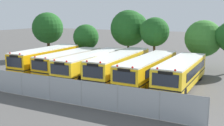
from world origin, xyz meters
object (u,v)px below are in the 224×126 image
at_px(school_bus_0, 47,58).
at_px(school_bus_2, 93,63).
at_px(tree_1, 86,38).
at_px(school_bus_5, 182,72).
at_px(traffic_cone, 62,95).
at_px(school_bus_4, 148,69).
at_px(school_bus_1, 70,61).
at_px(tree_4, 204,38).
at_px(tree_2, 130,28).
at_px(school_bus_3, 120,65).
at_px(tree_3, 153,31).
at_px(tree_0, 48,28).

relative_size(school_bus_0, school_bus_2, 0.89).
bearing_deg(tree_1, school_bus_5, -26.54).
bearing_deg(traffic_cone, school_bus_4, 61.63).
relative_size(school_bus_1, tree_4, 1.69).
bearing_deg(tree_2, tree_1, -162.73).
xyz_separation_m(school_bus_2, school_bus_4, (6.51, -0.20, 0.03)).
height_order(tree_1, tree_4, tree_4).
xyz_separation_m(school_bus_3, traffic_cone, (-1.19, -8.38, -1.12)).
distance_m(school_bus_3, tree_1, 11.49).
height_order(school_bus_0, school_bus_3, school_bus_0).
relative_size(school_bus_0, tree_1, 1.96).
relative_size(tree_4, traffic_cone, 8.74).
xyz_separation_m(tree_1, traffic_cone, (7.54, -15.60, -3.06)).
height_order(school_bus_4, tree_1, tree_1).
bearing_deg(school_bus_0, tree_3, -144.48).
height_order(school_bus_1, school_bus_3, school_bus_3).
bearing_deg(traffic_cone, school_bus_3, 81.93).
xyz_separation_m(school_bus_2, school_bus_3, (3.32, 0.06, 0.09)).
height_order(school_bus_0, traffic_cone, school_bus_0).
xyz_separation_m(school_bus_0, tree_0, (-5.70, 7.19, 3.13)).
relative_size(school_bus_5, tree_1, 2.01).
xyz_separation_m(tree_3, tree_4, (5.94, 1.19, -0.67)).
height_order(school_bus_1, school_bus_5, school_bus_5).
bearing_deg(school_bus_3, tree_0, -24.99).
bearing_deg(school_bus_4, traffic_cone, 63.26).
height_order(school_bus_0, tree_2, tree_2).
xyz_separation_m(school_bus_0, tree_1, (0.85, 7.51, 1.94)).
height_order(school_bus_3, tree_4, tree_4).
relative_size(school_bus_0, traffic_cone, 15.09).
xyz_separation_m(school_bus_1, traffic_cone, (5.19, -8.33, -1.00)).
relative_size(school_bus_5, tree_4, 1.77).
relative_size(school_bus_2, tree_0, 1.67).
xyz_separation_m(school_bus_3, school_bus_4, (3.20, -0.26, -0.07)).
bearing_deg(tree_3, school_bus_5, -55.94).
relative_size(school_bus_2, tree_2, 1.60).
distance_m(school_bus_0, school_bus_3, 9.58).
bearing_deg(tree_1, tree_0, -177.23).
bearing_deg(tree_4, school_bus_1, -146.87).
height_order(school_bus_1, tree_0, tree_0).
height_order(school_bus_1, school_bus_2, school_bus_2).
xyz_separation_m(school_bus_2, school_bus_5, (9.77, -0.29, 0.04)).
height_order(school_bus_5, tree_4, tree_4).
relative_size(school_bus_5, tree_0, 1.53).
relative_size(school_bus_1, school_bus_5, 0.95).
distance_m(school_bus_2, tree_1, 9.30).
bearing_deg(school_bus_5, school_bus_2, -0.12).
bearing_deg(school_bus_0, tree_0, -52.21).
bearing_deg(school_bus_2, school_bus_0, 3.36).
bearing_deg(school_bus_0, tree_4, -152.21).
bearing_deg(tree_4, school_bus_2, -139.76).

